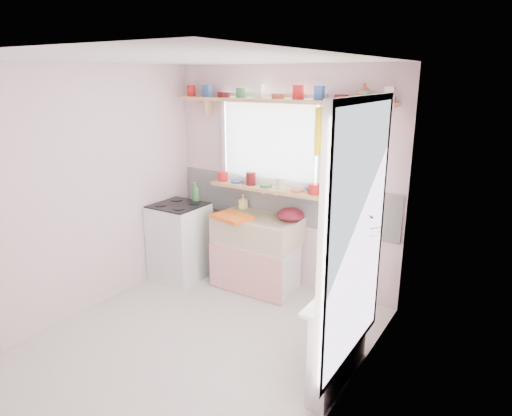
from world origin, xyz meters
The scene contains 19 objects.
room centered at (0.66, 0.86, 1.37)m, with size 3.20×3.20×3.20m.
sink_unit centered at (-0.15, 1.29, 0.43)m, with size 0.95×0.65×1.11m.
cooker centered at (-1.10, 1.05, 0.46)m, with size 0.58×0.58×0.93m.
radiator_ledge centered at (1.30, 0.20, 0.40)m, with size 0.22×0.95×0.78m.
windowsill centered at (-0.15, 1.48, 1.14)m, with size 1.40×0.22×0.04m, color tan.
pine_shelf centered at (0.00, 1.47, 2.12)m, with size 2.52×0.24×0.04m, color tan.
shelf_crockery centered at (0.00, 1.47, 2.20)m, with size 2.47×0.11×0.12m.
sill_crockery centered at (-0.17, 1.48, 1.22)m, with size 1.35×0.11×0.12m.
dish_tray centered at (-0.36, 1.10, 0.87)m, with size 0.41×0.31×0.04m, color orange.
colander centered at (0.22, 1.39, 0.92)m, with size 0.30×0.30×0.14m, color #5A0F1B.
jade_plant centered at (1.25, 0.60, 1.08)m, with size 0.54×0.47×0.60m, color #2F6C2B.
fruit_bowl centered at (1.21, 0.55, 0.82)m, with size 0.34×0.34×0.08m, color white.
herb_pot centered at (1.33, -0.20, 0.88)m, with size 0.12×0.08×0.22m, color #245C2A.
soap_bottle_sink centered at (-0.47, 1.50, 0.94)m, with size 0.08×0.08×0.17m, color #F7E96D.
sill_cup centered at (-0.45, 1.54, 1.20)m, with size 0.11×0.11×0.09m, color white.
sill_bowl centered at (0.43, 1.54, 1.19)m, with size 0.19×0.19×0.06m, color #3354A7.
shelf_vase centered at (0.93, 1.48, 2.22)m, with size 0.16×0.16×0.17m, color #B74A38.
cooker_bottle centered at (-1.01, 1.27, 1.04)m, with size 0.09×0.09×0.24m, color #3C7941.
fruit centered at (1.22, 0.56, 0.88)m, with size 0.20×0.14×0.10m.
Camera 1 is at (2.42, -2.85, 2.38)m, focal length 32.00 mm.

